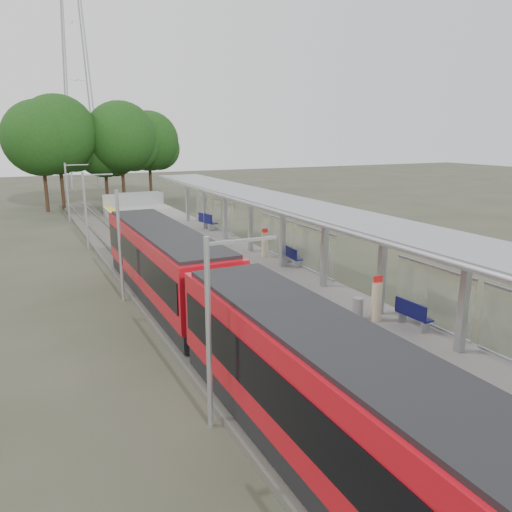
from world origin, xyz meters
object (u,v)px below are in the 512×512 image
(train, at_px, (220,306))
(litter_bin, at_px, (358,308))
(bench_near, at_px, (412,314))
(info_pillar_near, at_px, (377,301))
(bench_mid, at_px, (292,256))
(info_pillar_far, at_px, (265,245))
(bench_far, at_px, (207,221))

(train, relative_size, litter_bin, 33.01)
(bench_near, distance_m, info_pillar_near, 1.39)
(bench_mid, relative_size, litter_bin, 1.80)
(info_pillar_near, height_order, info_pillar_far, info_pillar_near)
(info_pillar_near, distance_m, info_pillar_far, 10.82)
(info_pillar_far, bearing_deg, bench_near, -69.42)
(bench_far, bearing_deg, bench_mid, -101.69)
(info_pillar_far, height_order, litter_bin, info_pillar_far)
(bench_mid, bearing_deg, info_pillar_far, 106.51)
(train, relative_size, bench_far, 15.43)
(bench_mid, distance_m, info_pillar_far, 2.40)
(info_pillar_near, relative_size, litter_bin, 2.10)
(info_pillar_far, distance_m, litter_bin, 10.46)
(info_pillar_near, distance_m, litter_bin, 0.76)
(bench_near, bearing_deg, bench_far, 86.95)
(train, distance_m, info_pillar_far, 11.58)
(train, distance_m, bench_far, 20.15)
(bench_near, xyz_separation_m, info_pillar_near, (-0.70, 1.18, 0.22))
(bench_far, relative_size, litter_bin, 2.14)
(train, distance_m, info_pillar_near, 6.02)
(bench_far, bearing_deg, train, -123.07)
(bench_far, xyz_separation_m, litter_bin, (-1.24, -19.90, -0.20))
(train, distance_m, bench_near, 7.04)
(litter_bin, bearing_deg, info_pillar_near, -37.71)
(train, distance_m, litter_bin, 5.44)
(train, xyz_separation_m, bench_mid, (7.06, 7.17, -0.52))
(bench_mid, relative_size, bench_far, 0.84)
(info_pillar_far, bearing_deg, info_pillar_near, -73.14)
(info_pillar_near, bearing_deg, bench_mid, 100.48)
(train, height_order, litter_bin, train)
(train, xyz_separation_m, bench_far, (6.58, 19.05, -0.43))
(bench_mid, distance_m, info_pillar_near, 8.53)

